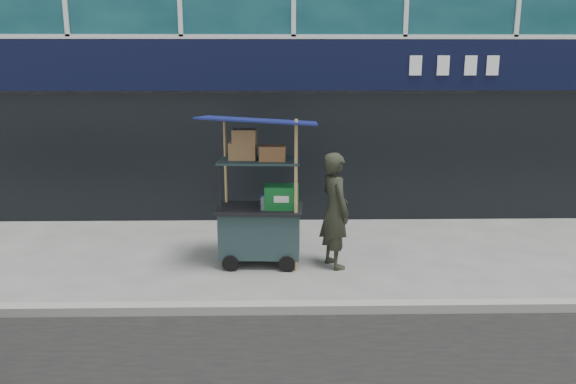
{
  "coord_description": "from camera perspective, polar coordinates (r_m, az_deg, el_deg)",
  "views": [
    {
      "loc": [
        -0.31,
        -6.49,
        2.97
      ],
      "look_at": [
        -0.15,
        1.2,
        1.18
      ],
      "focal_mm": 35.0,
      "sensor_mm": 36.0,
      "label": 1
    }
  ],
  "objects": [
    {
      "name": "vendor_cart",
      "position": [
        8.32,
        -2.76,
        -2.1
      ],
      "size": [
        1.71,
        1.26,
        2.25
      ],
      "rotation": [
        0.0,
        0.0,
        -0.05
      ],
      "color": "#1A2D2D",
      "rests_on": "ground"
    },
    {
      "name": "vendor_man",
      "position": [
        8.2,
        4.77,
        -1.87
      ],
      "size": [
        0.61,
        0.73,
        1.71
      ],
      "primitive_type": "imported",
      "rotation": [
        0.0,
        0.0,
        1.96
      ],
      "color": "#272A1E",
      "rests_on": "ground"
    },
    {
      "name": "ground",
      "position": [
        7.14,
        1.45,
        -11.44
      ],
      "size": [
        80.0,
        80.0,
        0.0
      ],
      "primitive_type": "plane",
      "color": "#61615D",
      "rests_on": "ground"
    },
    {
      "name": "curb",
      "position": [
        6.94,
        1.53,
        -11.68
      ],
      "size": [
        80.0,
        0.18,
        0.12
      ],
      "primitive_type": "cube",
      "color": "gray",
      "rests_on": "ground"
    }
  ]
}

